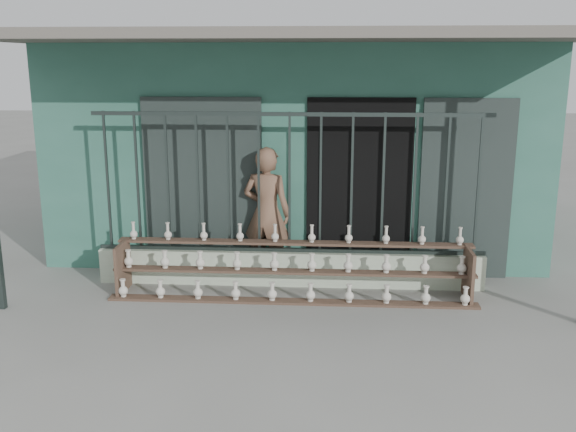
{
  "coord_description": "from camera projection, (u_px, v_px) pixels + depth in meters",
  "views": [
    {
      "loc": [
        0.5,
        -6.65,
        2.87
      ],
      "look_at": [
        0.0,
        1.0,
        1.0
      ],
      "focal_mm": 40.0,
      "sensor_mm": 36.0,
      "label": 1
    }
  ],
  "objects": [
    {
      "name": "workshop_building",
      "position": [
        301.0,
        136.0,
        10.88
      ],
      "size": [
        7.4,
        6.6,
        3.21
      ],
      "color": "#2E6151",
      "rests_on": "ground"
    },
    {
      "name": "elderly_woman",
      "position": [
        267.0,
        213.0,
        8.51
      ],
      "size": [
        0.73,
        0.57,
        1.78
      ],
      "primitive_type": "imported",
      "rotation": [
        0.0,
        0.0,
        2.9
      ],
      "color": "brown",
      "rests_on": "ground"
    },
    {
      "name": "shelf_rack",
      "position": [
        293.0,
        269.0,
        7.93
      ],
      "size": [
        4.5,
        0.68,
        0.85
      ],
      "color": "brown",
      "rests_on": "ground"
    },
    {
      "name": "parapet_wall",
      "position": [
        290.0,
        268.0,
        8.37
      ],
      "size": [
        5.0,
        0.2,
        0.45
      ],
      "primitive_type": "cube",
      "color": "beige",
      "rests_on": "ground"
    },
    {
      "name": "ground",
      "position": [
        282.0,
        324.0,
        7.16
      ],
      "size": [
        60.0,
        60.0,
        0.0
      ],
      "primitive_type": "plane",
      "color": "slate"
    },
    {
      "name": "security_fence",
      "position": [
        290.0,
        184.0,
        8.1
      ],
      "size": [
        5.0,
        0.04,
        1.8
      ],
      "color": "#283330",
      "rests_on": "parapet_wall"
    }
  ]
}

